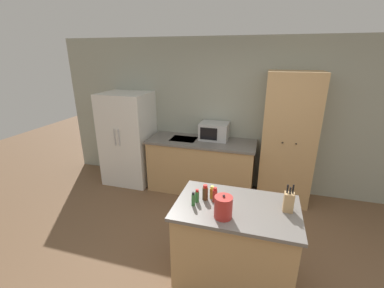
{
  "coord_description": "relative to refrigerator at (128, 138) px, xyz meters",
  "views": [
    {
      "loc": [
        0.19,
        -2.07,
        2.33
      ],
      "look_at": [
        -0.83,
        1.4,
        1.05
      ],
      "focal_mm": 24.0,
      "sensor_mm": 36.0,
      "label": 1
    }
  ],
  "objects": [
    {
      "name": "ground_plane",
      "position": [
        2.22,
        -1.94,
        -0.84
      ],
      "size": [
        14.0,
        14.0,
        0.0
      ],
      "primitive_type": "plane",
      "color": "brown"
    },
    {
      "name": "wall_back",
      "position": [
        2.22,
        0.39,
        0.46
      ],
      "size": [
        7.2,
        0.06,
        2.6
      ],
      "color": "#9EA393",
      "rests_on": "ground_plane"
    },
    {
      "name": "refrigerator",
      "position": [
        0.0,
        0.0,
        0.0
      ],
      "size": [
        0.85,
        0.75,
        1.68
      ],
      "color": "white",
      "rests_on": "ground_plane"
    },
    {
      "name": "back_counter",
      "position": [
        1.4,
        0.02,
        -0.38
      ],
      "size": [
        1.84,
        0.72,
        0.92
      ],
      "color": "tan",
      "rests_on": "ground_plane"
    },
    {
      "name": "pantry_cabinet",
      "position": [
        2.78,
        0.08,
        0.21
      ],
      "size": [
        0.79,
        0.58,
        2.09
      ],
      "color": "tan",
      "rests_on": "ground_plane"
    },
    {
      "name": "kitchen_island",
      "position": [
        2.22,
        -1.8,
        -0.38
      ],
      "size": [
        1.21,
        0.77,
        0.91
      ],
      "color": "tan",
      "rests_on": "ground_plane"
    },
    {
      "name": "microwave",
      "position": [
        1.58,
        0.15,
        0.23
      ],
      "size": [
        0.48,
        0.38,
        0.29
      ],
      "color": "#B2B5B7",
      "rests_on": "back_counter"
    },
    {
      "name": "knife_block",
      "position": [
        2.69,
        -1.75,
        0.17
      ],
      "size": [
        0.09,
        0.08,
        0.28
      ],
      "color": "tan",
      "rests_on": "kitchen_island"
    },
    {
      "name": "spice_bottle_tall_dark",
      "position": [
        1.99,
        -1.78,
        0.14
      ],
      "size": [
        0.05,
        0.05,
        0.16
      ],
      "color": "#B2281E",
      "rests_on": "kitchen_island"
    },
    {
      "name": "spice_bottle_short_red",
      "position": [
        1.89,
        -1.77,
        0.15
      ],
      "size": [
        0.06,
        0.06,
        0.16
      ],
      "color": "#563319",
      "rests_on": "kitchen_island"
    },
    {
      "name": "spice_bottle_amber_oil",
      "position": [
        1.82,
        -1.83,
        0.14
      ],
      "size": [
        0.04,
        0.04,
        0.14
      ],
      "color": "#337033",
      "rests_on": "kitchen_island"
    },
    {
      "name": "spice_bottle_green_herb",
      "position": [
        1.8,
        -1.91,
        0.14
      ],
      "size": [
        0.04,
        0.04,
        0.15
      ],
      "color": "#337033",
      "rests_on": "kitchen_island"
    },
    {
      "name": "spice_bottle_pale_salt",
      "position": [
        1.95,
        -1.72,
        0.13
      ],
      "size": [
        0.05,
        0.05,
        0.14
      ],
      "color": "orange",
      "rests_on": "kitchen_island"
    },
    {
      "name": "kettle",
      "position": [
        2.12,
        -2.01,
        0.18
      ],
      "size": [
        0.17,
        0.17,
        0.23
      ],
      "color": "#B72D28",
      "rests_on": "kitchen_island"
    }
  ]
}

